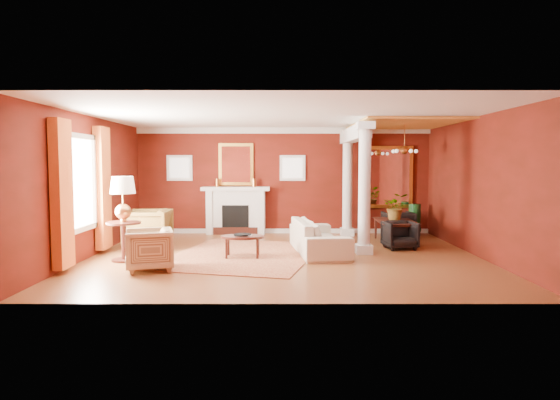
{
  "coord_description": "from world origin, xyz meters",
  "views": [
    {
      "loc": [
        -0.08,
        -10.23,
        1.93
      ],
      "look_at": [
        -0.09,
        0.33,
        1.15
      ],
      "focal_mm": 32.0,
      "sensor_mm": 36.0,
      "label": 1
    }
  ],
  "objects_px": {
    "sofa": "(319,231)",
    "side_table": "(123,203)",
    "dining_table": "(397,225)",
    "armchair_leopard": "(148,227)",
    "coffee_table": "(242,238)",
    "armchair_stripe": "(149,247)"
  },
  "relations": [
    {
      "from": "side_table",
      "to": "dining_table",
      "type": "relative_size",
      "value": 1.07
    },
    {
      "from": "armchair_leopard",
      "to": "armchair_stripe",
      "type": "xyz_separation_m",
      "value": [
        0.64,
        -2.33,
        -0.08
      ]
    },
    {
      "from": "coffee_table",
      "to": "armchair_leopard",
      "type": "bearing_deg",
      "value": 153.6
    },
    {
      "from": "side_table",
      "to": "dining_table",
      "type": "xyz_separation_m",
      "value": [
        5.91,
        2.25,
        -0.71
      ]
    },
    {
      "from": "armchair_leopard",
      "to": "coffee_table",
      "type": "xyz_separation_m",
      "value": [
        2.24,
        -1.11,
        -0.09
      ]
    },
    {
      "from": "armchair_stripe",
      "to": "side_table",
      "type": "relative_size",
      "value": 0.5
    },
    {
      "from": "sofa",
      "to": "dining_table",
      "type": "bearing_deg",
      "value": -62.58
    },
    {
      "from": "sofa",
      "to": "dining_table",
      "type": "xyz_separation_m",
      "value": [
        1.99,
        1.34,
        -0.04
      ]
    },
    {
      "from": "armchair_leopard",
      "to": "coffee_table",
      "type": "relative_size",
      "value": 1.1
    },
    {
      "from": "armchair_leopard",
      "to": "side_table",
      "type": "bearing_deg",
      "value": -3.25
    },
    {
      "from": "armchair_stripe",
      "to": "coffee_table",
      "type": "height_order",
      "value": "armchair_stripe"
    },
    {
      "from": "armchair_stripe",
      "to": "dining_table",
      "type": "height_order",
      "value": "dining_table"
    },
    {
      "from": "sofa",
      "to": "side_table",
      "type": "relative_size",
      "value": 1.44
    },
    {
      "from": "armchair_leopard",
      "to": "dining_table",
      "type": "bearing_deg",
      "value": 97.27
    },
    {
      "from": "dining_table",
      "to": "coffee_table",
      "type": "bearing_deg",
      "value": 119.18
    },
    {
      "from": "sofa",
      "to": "armchair_stripe",
      "type": "height_order",
      "value": "sofa"
    },
    {
      "from": "sofa",
      "to": "armchair_stripe",
      "type": "relative_size",
      "value": 2.9
    },
    {
      "from": "armchair_leopard",
      "to": "coffee_table",
      "type": "distance_m",
      "value": 2.5
    },
    {
      "from": "sofa",
      "to": "side_table",
      "type": "distance_m",
      "value": 4.08
    },
    {
      "from": "coffee_table",
      "to": "side_table",
      "type": "relative_size",
      "value": 0.53
    },
    {
      "from": "side_table",
      "to": "dining_table",
      "type": "distance_m",
      "value": 6.36
    },
    {
      "from": "dining_table",
      "to": "armchair_leopard",
      "type": "bearing_deg",
      "value": 99.08
    }
  ]
}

